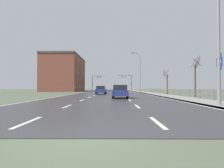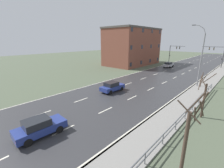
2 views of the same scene
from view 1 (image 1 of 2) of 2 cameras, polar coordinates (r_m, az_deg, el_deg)
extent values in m
cube|color=#4C5642|center=(52.39, -0.28, -2.59)|extent=(160.00, 160.00, 0.12)
cube|color=#303033|center=(64.38, -0.13, -2.25)|extent=(14.00, 120.00, 0.02)
cube|color=beige|center=(7.19, -25.50, -11.06)|extent=(0.16, 2.20, 0.01)
cube|color=beige|center=(12.23, -14.24, -6.97)|extent=(0.16, 2.20, 0.01)
cube|color=beige|center=(17.49, -9.70, -5.22)|extent=(0.16, 2.20, 0.01)
cube|color=beige|center=(22.81, -7.28, -4.27)|extent=(0.16, 2.20, 0.01)
cube|color=beige|center=(28.17, -5.78, -3.67)|extent=(0.16, 2.20, 0.01)
cube|color=beige|center=(33.53, -4.76, -3.27)|extent=(0.16, 2.20, 0.01)
cube|color=beige|center=(38.91, -4.02, -2.97)|extent=(0.16, 2.20, 0.01)
cube|color=beige|center=(44.29, -3.46, -2.75)|extent=(0.16, 2.20, 0.01)
cube|color=beige|center=(49.68, -3.02, -2.57)|extent=(0.16, 2.20, 0.01)
cube|color=beige|center=(55.07, -2.67, -2.43)|extent=(0.16, 2.20, 0.01)
cube|color=beige|center=(60.46, -2.38, -2.31)|extent=(0.16, 2.20, 0.01)
cube|color=beige|center=(65.85, -2.14, -2.22)|extent=(0.16, 2.20, 0.01)
cube|color=beige|center=(71.25, -1.94, -2.13)|extent=(0.16, 2.20, 0.01)
cube|color=beige|center=(76.64, -1.76, -2.06)|extent=(0.16, 2.20, 0.01)
cube|color=beige|center=(82.04, -1.61, -2.00)|extent=(0.16, 2.20, 0.01)
cube|color=beige|center=(87.43, -1.48, -1.95)|extent=(0.16, 2.20, 0.01)
cube|color=beige|center=(92.83, -1.36, -1.90)|extent=(0.16, 2.20, 0.01)
cube|color=beige|center=(98.22, -1.25, -1.86)|extent=(0.16, 2.20, 0.01)
cube|color=beige|center=(103.62, -1.16, -1.82)|extent=(0.16, 2.20, 0.01)
cube|color=beige|center=(109.02, -1.07, -1.79)|extent=(0.16, 2.20, 0.01)
cube|color=beige|center=(114.42, -1.00, -1.75)|extent=(0.16, 2.20, 0.01)
cube|color=beige|center=(119.81, -0.93, -1.73)|extent=(0.16, 2.20, 0.01)
cube|color=beige|center=(6.68, 14.43, -11.92)|extent=(0.16, 2.20, 0.01)
cube|color=beige|center=(11.94, 8.16, -7.14)|extent=(0.16, 2.20, 0.01)
cube|color=beige|center=(17.28, 5.78, -5.28)|extent=(0.16, 2.20, 0.01)
cube|color=beige|center=(22.66, 4.53, -4.30)|extent=(0.16, 2.20, 0.01)
cube|color=beige|center=(28.04, 3.77, -3.69)|extent=(0.16, 2.20, 0.01)
cube|color=beige|center=(33.43, 3.25, -3.27)|extent=(0.16, 2.20, 0.01)
cube|color=beige|center=(38.82, 2.87, -2.98)|extent=(0.16, 2.20, 0.01)
cube|color=beige|center=(44.21, 2.59, -2.75)|extent=(0.16, 2.20, 0.01)
cube|color=beige|center=(49.61, 2.37, -2.57)|extent=(0.16, 2.20, 0.01)
cube|color=beige|center=(55.00, 2.19, -2.43)|extent=(0.16, 2.20, 0.01)
cube|color=beige|center=(60.40, 2.04, -2.32)|extent=(0.16, 2.20, 0.01)
cube|color=beige|center=(65.80, 1.92, -2.22)|extent=(0.16, 2.20, 0.01)
cube|color=beige|center=(71.20, 1.82, -2.14)|extent=(0.16, 2.20, 0.01)
cube|color=beige|center=(76.59, 1.73, -2.06)|extent=(0.16, 2.20, 0.01)
cube|color=beige|center=(81.99, 1.65, -2.00)|extent=(0.16, 2.20, 0.01)
cube|color=beige|center=(87.39, 1.59, -1.95)|extent=(0.16, 2.20, 0.01)
cube|color=beige|center=(92.79, 1.53, -1.90)|extent=(0.16, 2.20, 0.01)
cube|color=beige|center=(98.19, 1.47, -1.86)|extent=(0.16, 2.20, 0.01)
cube|color=beige|center=(103.59, 1.42, -1.82)|extent=(0.16, 2.20, 0.01)
cube|color=beige|center=(108.99, 1.38, -1.79)|extent=(0.16, 2.20, 0.01)
cube|color=beige|center=(114.38, 1.34, -1.75)|extent=(0.16, 2.20, 0.01)
cube|color=beige|center=(119.78, 1.31, -1.73)|extent=(0.16, 2.20, 0.01)
cube|color=beige|center=(64.67, 5.96, -2.23)|extent=(0.16, 120.00, 0.01)
cube|color=beige|center=(64.83, -6.20, -2.23)|extent=(0.16, 120.00, 0.01)
cube|color=gray|center=(64.84, 7.41, -2.19)|extent=(3.00, 120.00, 0.12)
cube|color=slate|center=(64.69, 6.16, -2.20)|extent=(0.16, 120.00, 0.12)
cube|color=#515459|center=(28.13, 19.40, -1.73)|extent=(0.06, 37.21, 0.08)
cube|color=#515459|center=(28.14, 19.41, -2.54)|extent=(0.06, 37.21, 0.08)
cylinder|color=#515459|center=(18.41, 30.18, -3.39)|extent=(0.07, 0.07, 1.00)
cylinder|color=#515459|center=(20.76, 26.54, -3.15)|extent=(0.07, 0.07, 1.00)
cylinder|color=#515459|center=(23.18, 23.66, -2.95)|extent=(0.07, 0.07, 1.00)
cylinder|color=#515459|center=(25.64, 21.33, -2.79)|extent=(0.07, 0.07, 1.00)
cylinder|color=#515459|center=(28.14, 19.41, -2.64)|extent=(0.07, 0.07, 1.00)
cylinder|color=#515459|center=(30.67, 17.80, -2.52)|extent=(0.07, 0.07, 1.00)
cylinder|color=#515459|center=(33.22, 16.44, -2.42)|extent=(0.07, 0.07, 1.00)
cylinder|color=#515459|center=(35.78, 15.28, -2.33)|extent=(0.07, 0.07, 1.00)
cylinder|color=#515459|center=(38.35, 14.27, -2.25)|extent=(0.07, 0.07, 1.00)
cylinder|color=#515459|center=(40.94, 13.38, -2.18)|extent=(0.07, 0.07, 1.00)
cylinder|color=#515459|center=(43.54, 12.61, -2.12)|extent=(0.07, 0.07, 1.00)
cylinder|color=#515459|center=(46.14, 11.92, -2.07)|extent=(0.07, 0.07, 1.00)
cylinder|color=slate|center=(13.85, 31.15, 14.19)|extent=(0.20, 0.20, 9.79)
cylinder|color=slate|center=(46.30, 9.05, 2.84)|extent=(0.20, 0.20, 8.94)
cylinder|color=slate|center=(46.86, 8.82, 8.76)|extent=(0.45, 0.11, 0.80)
cylinder|color=slate|center=(46.90, 8.18, 9.52)|extent=(0.75, 0.11, 0.57)
cylinder|color=slate|center=(46.87, 7.25, 9.92)|extent=(0.84, 0.11, 0.25)
cube|color=#333335|center=(46.83, 6.74, 9.95)|extent=(0.56, 0.24, 0.12)
cylinder|color=slate|center=(14.85, 31.49, 1.38)|extent=(0.09, 0.09, 3.77)
cube|color=#146633|center=(15.01, 31.35, 8.00)|extent=(0.03, 0.56, 0.24)
cube|color=navy|center=(14.94, 31.37, 6.11)|extent=(0.03, 0.68, 0.68)
cube|color=white|center=(14.93, 31.31, 6.11)|extent=(0.01, 0.44, 0.22)
cube|color=navy|center=(14.89, 31.39, 4.31)|extent=(0.03, 0.52, 0.22)
cylinder|color=#38383A|center=(70.93, 6.33, 0.37)|extent=(0.18, 0.18, 6.24)
cylinder|color=#38383A|center=(70.83, 4.00, 2.69)|extent=(5.77, 0.12, 0.12)
cube|color=black|center=(70.81, 4.23, 2.25)|extent=(0.20, 0.28, 0.80)
sphere|color=#2D2D2D|center=(70.68, 4.24, 2.47)|extent=(0.14, 0.14, 0.14)
sphere|color=#F2AD19|center=(70.66, 4.24, 2.26)|extent=(0.14, 0.14, 0.14)
sphere|color=#2D2D2D|center=(70.65, 4.24, 2.04)|extent=(0.14, 0.14, 0.14)
cube|color=black|center=(70.75, 3.30, 2.25)|extent=(0.20, 0.28, 0.80)
sphere|color=#2D2D2D|center=(70.62, 3.31, 2.47)|extent=(0.14, 0.14, 0.14)
sphere|color=#F2AD19|center=(70.60, 3.31, 2.26)|extent=(0.14, 0.14, 0.14)
sphere|color=#2D2D2D|center=(70.58, 3.31, 2.05)|extent=(0.14, 0.14, 0.14)
cube|color=black|center=(70.85, 6.16, -0.05)|extent=(0.18, 0.12, 0.32)
cylinder|color=#38383A|center=(71.65, -6.39, 0.32)|extent=(0.18, 0.18, 6.16)
cylinder|color=#38383A|center=(71.52, -4.40, 2.59)|extent=(4.98, 0.12, 0.12)
cube|color=black|center=(71.51, -4.60, 2.15)|extent=(0.20, 0.28, 0.80)
sphere|color=#2D2D2D|center=(71.38, -4.61, 2.37)|extent=(0.14, 0.14, 0.14)
sphere|color=#F2AD19|center=(71.36, -4.61, 2.16)|extent=(0.14, 0.14, 0.14)
sphere|color=#2D2D2D|center=(71.35, -4.61, 1.95)|extent=(0.14, 0.14, 0.14)
cube|color=black|center=(71.43, -3.81, 2.15)|extent=(0.20, 0.28, 0.80)
sphere|color=#2D2D2D|center=(71.29, -3.82, 2.37)|extent=(0.14, 0.14, 0.14)
sphere|color=#F2AD19|center=(71.28, -3.82, 2.16)|extent=(0.14, 0.14, 0.14)
sphere|color=#2D2D2D|center=(71.26, -3.82, 1.95)|extent=(0.14, 0.14, 0.14)
cube|color=black|center=(71.57, -6.22, -0.06)|extent=(0.18, 0.12, 0.32)
cube|color=#B7B7BC|center=(61.85, -3.95, -1.71)|extent=(1.78, 4.11, 0.64)
cube|color=black|center=(61.60, -3.97, -1.13)|extent=(1.57, 2.01, 0.60)
cube|color=slate|center=(62.55, -3.90, -1.15)|extent=(1.40, 0.09, 0.51)
cylinder|color=black|center=(63.06, -3.12, -1.99)|extent=(0.22, 0.66, 0.66)
cylinder|color=black|center=(63.19, -4.59, -1.98)|extent=(0.22, 0.66, 0.66)
cylinder|color=black|center=(60.53, -3.29, -2.02)|extent=(0.22, 0.66, 0.66)
cylinder|color=black|center=(60.66, -4.81, -2.02)|extent=(0.22, 0.66, 0.66)
cube|color=red|center=(59.89, -4.74, -1.72)|extent=(0.16, 0.04, 0.14)
cube|color=red|center=(59.78, -3.48, -1.73)|extent=(0.16, 0.04, 0.14)
cube|color=navy|center=(33.70, -3.55, -2.19)|extent=(1.89, 4.15, 0.64)
cube|color=black|center=(33.45, -3.60, -1.14)|extent=(1.62, 2.05, 0.60)
cube|color=slate|center=(34.39, -3.43, -1.17)|extent=(1.41, 0.12, 0.51)
cylinder|color=black|center=(34.90, -2.02, -2.68)|extent=(0.24, 0.67, 0.66)
cylinder|color=black|center=(35.06, -4.66, -2.67)|extent=(0.24, 0.67, 0.66)
cylinder|color=black|center=(32.37, -2.36, -2.80)|extent=(0.24, 0.67, 0.66)
cylinder|color=black|center=(32.54, -5.20, -2.79)|extent=(0.24, 0.67, 0.66)
cube|color=red|center=(31.76, -5.11, -2.25)|extent=(0.16, 0.04, 0.14)
cube|color=red|center=(31.62, -2.74, -2.26)|extent=(0.16, 0.04, 0.14)
cube|color=navy|center=(20.92, 2.69, -2.84)|extent=(1.94, 4.18, 0.64)
cube|color=black|center=(20.66, 2.68, -1.14)|extent=(1.65, 2.07, 0.60)
cube|color=slate|center=(21.61, 2.70, -1.20)|extent=(1.41, 0.14, 0.51)
cylinder|color=black|center=(22.21, 4.81, -3.57)|extent=(0.25, 0.67, 0.66)
cylinder|color=black|center=(22.22, 0.62, -3.57)|extent=(0.25, 0.67, 0.66)
cylinder|color=black|center=(19.67, 5.02, -3.88)|extent=(0.25, 0.67, 0.66)
cylinder|color=black|center=(19.69, 0.30, -3.88)|extent=(0.25, 0.67, 0.66)
cube|color=red|center=(18.91, 0.64, -3.03)|extent=(0.16, 0.05, 0.14)
cube|color=red|center=(18.90, 4.64, -3.02)|extent=(0.16, 0.05, 0.14)
cube|color=brown|center=(61.49, -15.00, 2.92)|extent=(10.55, 18.72, 11.16)
cube|color=#4C4742|center=(62.17, -14.97, 8.29)|extent=(10.76, 19.09, 0.50)
cube|color=#282D38|center=(52.14, -11.82, -0.97)|extent=(0.04, 0.90, 1.10)
cube|color=#282D38|center=(57.46, -10.66, -0.98)|extent=(0.04, 0.90, 1.10)
cube|color=#282D38|center=(62.81, -9.69, -1.00)|extent=(0.04, 0.90, 1.10)
cube|color=#282D38|center=(68.16, -8.88, -1.01)|extent=(0.04, 0.90, 1.10)
cube|color=#282D38|center=(52.35, -11.80, 4.05)|extent=(0.04, 0.90, 1.10)
cube|color=#282D38|center=(57.65, -10.64, 3.57)|extent=(0.04, 0.90, 1.10)
cube|color=#282D38|center=(62.98, -9.68, 3.17)|extent=(0.04, 0.90, 1.10)
cube|color=#282D38|center=(68.33, -8.87, 2.83)|extent=(0.04, 0.90, 1.10)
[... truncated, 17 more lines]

